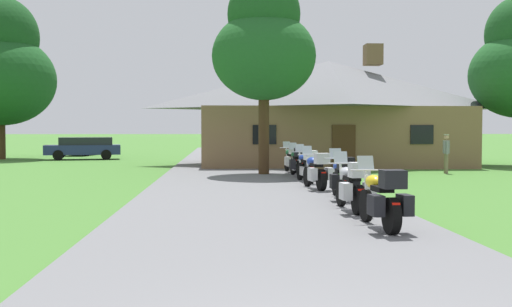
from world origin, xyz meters
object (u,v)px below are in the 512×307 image
motorcycle_green_farthest_in_row (291,159)px  bystander_gray_shirt_near_lodge (446,151)px  motorcycle_yellow_nearest_to_camera (382,200)px  motorcycle_green_sixth_in_row (297,162)px  tree_left_far (1,67)px  motorcycle_blue_fifth_in_row (306,166)px  tree_by_lodge_front (264,44)px  motorcycle_blue_fourth_in_row (317,171)px  parked_black_sedan_far_left (82,147)px  motorcycle_blue_third_in_row (342,178)px  motorcycle_silver_second_in_row (352,187)px  parked_navy_suv_far_left (84,147)px

motorcycle_green_farthest_in_row → bystander_gray_shirt_near_lodge: 6.63m
motorcycle_yellow_nearest_to_camera → bystander_gray_shirt_near_lodge: bystander_gray_shirt_near_lodge is taller
motorcycle_green_sixth_in_row → motorcycle_yellow_nearest_to_camera: bearing=-93.6°
tree_left_far → motorcycle_blue_fifth_in_row: bearing=-47.8°
motorcycle_green_farthest_in_row → tree_by_lodge_front: 5.00m
motorcycle_blue_fourth_in_row → tree_left_far: size_ratio=0.20×
motorcycle_green_sixth_in_row → motorcycle_green_farthest_in_row: (0.06, 2.40, 0.00)m
tree_by_lodge_front → parked_black_sedan_far_left: (-11.95, 20.24, -4.72)m
bystander_gray_shirt_near_lodge → motorcycle_yellow_nearest_to_camera: bearing=165.0°
motorcycle_green_farthest_in_row → bystander_gray_shirt_near_lodge: (6.62, -0.31, 0.34)m
motorcycle_blue_third_in_row → tree_left_far: bearing=127.0°
motorcycle_blue_third_in_row → motorcycle_blue_fifth_in_row: size_ratio=1.00×
motorcycle_blue_fifth_in_row → parked_black_sedan_far_left: bearing=112.3°
motorcycle_yellow_nearest_to_camera → bystander_gray_shirt_near_lodge: 16.05m
tree_left_far → parked_black_sedan_far_left: (3.68, 5.72, -5.20)m
tree_left_far → motorcycle_green_sixth_in_row: bearing=-43.6°
tree_left_far → motorcycle_green_farthest_in_row: bearing=-38.9°
motorcycle_blue_fourth_in_row → motorcycle_green_sixth_in_row: 4.99m
motorcycle_blue_fifth_in_row → bystander_gray_shirt_near_lodge: size_ratio=1.24×
motorcycle_green_farthest_in_row → bystander_gray_shirt_near_lodge: bearing=-8.3°
motorcycle_blue_third_in_row → bystander_gray_shirt_near_lodge: (6.48, 9.73, 0.34)m
motorcycle_silver_second_in_row → parked_navy_suv_far_left: parked_navy_suv_far_left is taller
tree_by_lodge_front → motorcycle_blue_fifth_in_row: bearing=-73.7°
motorcycle_blue_third_in_row → motorcycle_blue_fourth_in_row: (-0.24, 2.65, 0.00)m
motorcycle_silver_second_in_row → bystander_gray_shirt_near_lodge: size_ratio=1.24×
motorcycle_silver_second_in_row → motorcycle_blue_fourth_in_row: (0.02, 5.08, 0.00)m
motorcycle_yellow_nearest_to_camera → tree_by_lodge_front: 14.81m
tree_by_lodge_front → parked_black_sedan_far_left: size_ratio=1.86×
motorcycle_yellow_nearest_to_camera → parked_black_sedan_far_left: bearing=107.2°
motorcycle_silver_second_in_row → tree_left_far: bearing=119.5°
bystander_gray_shirt_near_lodge → tree_left_far: 27.75m
motorcycle_green_farthest_in_row → bystander_gray_shirt_near_lodge: size_ratio=1.24×
parked_black_sedan_far_left → parked_navy_suv_far_left: bearing=-69.0°
motorcycle_green_farthest_in_row → bystander_gray_shirt_near_lodge: bystander_gray_shirt_near_lodge is taller
bystander_gray_shirt_near_lodge → parked_black_sedan_far_left: bystander_gray_shirt_near_lodge is taller
motorcycle_blue_fourth_in_row → motorcycle_green_farthest_in_row: 7.39m
motorcycle_blue_fourth_in_row → motorcycle_green_sixth_in_row: (0.05, 4.99, 0.00)m
motorcycle_silver_second_in_row → tree_left_far: size_ratio=0.20×
bystander_gray_shirt_near_lodge → tree_by_lodge_front: size_ratio=0.21×
motorcycle_green_sixth_in_row → motorcycle_blue_fifth_in_row: bearing=-93.8°
motorcycle_yellow_nearest_to_camera → tree_left_far: (-16.78, 28.50, 5.23)m
tree_left_far → motorcycle_silver_second_in_row: bearing=-57.3°
tree_left_far → motorcycle_blue_third_in_row: bearing=-54.3°
motorcycle_green_farthest_in_row → tree_by_lodge_front: bearing=-149.7°
tree_by_lodge_front → parked_black_sedan_far_left: bearing=120.6°
parked_navy_suv_far_left → motorcycle_blue_fifth_in_row: bearing=-158.7°
motorcycle_blue_fifth_in_row → tree_left_far: tree_left_far is taller
motorcycle_silver_second_in_row → tree_by_lodge_front: tree_by_lodge_front is taller
tree_by_lodge_front → motorcycle_blue_fourth_in_row: bearing=-80.0°
motorcycle_silver_second_in_row → parked_navy_suv_far_left: (-11.52, 25.51, 0.17)m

